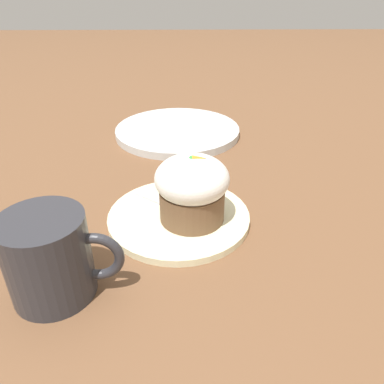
{
  "coord_description": "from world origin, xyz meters",
  "views": [
    {
      "loc": [
        0.01,
        -0.45,
        0.31
      ],
      "look_at": [
        0.02,
        -0.01,
        0.05
      ],
      "focal_mm": 35.0,
      "sensor_mm": 36.0,
      "label": 1
    }
  ],
  "objects": [
    {
      "name": "side_plate",
      "position": [
        -0.01,
        0.33,
        0.01
      ],
      "size": [
        0.27,
        0.27,
        0.02
      ],
      "color": "silver",
      "rests_on": "ground_plane"
    },
    {
      "name": "carrot_cake",
      "position": [
        0.02,
        -0.01,
        0.06
      ],
      "size": [
        0.1,
        0.1,
        0.1
      ],
      "color": "brown",
      "rests_on": "dessert_plate"
    },
    {
      "name": "spoon",
      "position": [
        0.0,
        0.01,
        0.01
      ],
      "size": [
        0.11,
        0.09,
        0.01
      ],
      "color": "silver",
      "rests_on": "dessert_plate"
    },
    {
      "name": "coffee_cup",
      "position": [
        -0.13,
        -0.14,
        0.05
      ],
      "size": [
        0.13,
        0.09,
        0.1
      ],
      "color": "#2D2D33",
      "rests_on": "ground_plane"
    },
    {
      "name": "dessert_plate",
      "position": [
        0.0,
        0.0,
        0.01
      ],
      "size": [
        0.2,
        0.2,
        0.01
      ],
      "color": "beige",
      "rests_on": "ground_plane"
    },
    {
      "name": "paper_napkin",
      "position": [
        -0.22,
        -0.03,
        0.0
      ],
      "size": [
        0.13,
        0.12,
        0.0
      ],
      "color": "white",
      "rests_on": "ground_plane"
    },
    {
      "name": "ground_plane",
      "position": [
        0.0,
        0.0,
        0.0
      ],
      "size": [
        4.0,
        4.0,
        0.0
      ],
      "primitive_type": "plane",
      "color": "brown"
    }
  ]
}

